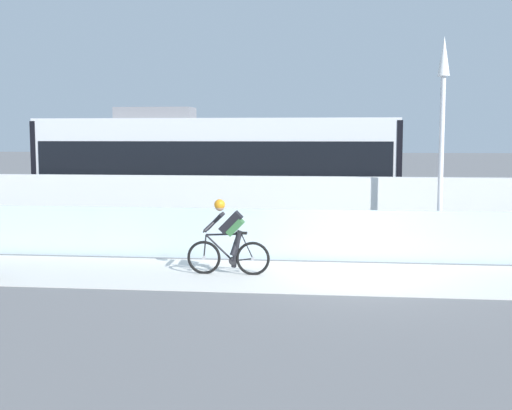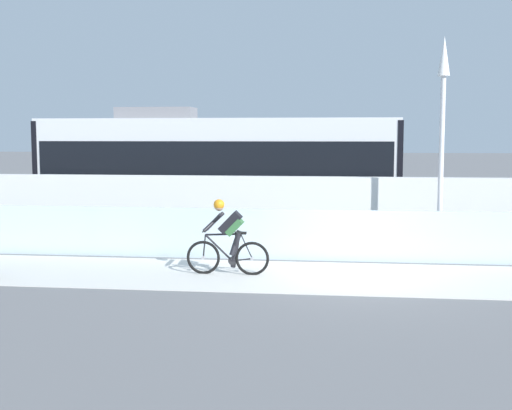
# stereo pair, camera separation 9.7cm
# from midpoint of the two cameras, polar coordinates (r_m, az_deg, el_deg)

# --- Properties ---
(ground_plane) EXTENTS (200.00, 200.00, 0.00)m
(ground_plane) POSITION_cam_midpoint_polar(r_m,az_deg,el_deg) (14.16, 8.68, -6.14)
(ground_plane) COLOR slate
(bike_path_deck) EXTENTS (32.00, 3.20, 0.01)m
(bike_path_deck) POSITION_cam_midpoint_polar(r_m,az_deg,el_deg) (14.16, 8.68, -6.12)
(bike_path_deck) COLOR silver
(bike_path_deck) RESTS_ON ground
(glass_parapet) EXTENTS (32.00, 0.05, 1.21)m
(glass_parapet) POSITION_cam_midpoint_polar(r_m,az_deg,el_deg) (15.87, 8.52, -2.61)
(glass_parapet) COLOR silver
(glass_parapet) RESTS_ON ground
(concrete_barrier_wall) EXTENTS (32.00, 0.36, 1.87)m
(concrete_barrier_wall) POSITION_cam_midpoint_polar(r_m,az_deg,el_deg) (17.61, 8.38, -0.68)
(concrete_barrier_wall) COLOR silver
(concrete_barrier_wall) RESTS_ON ground
(tram_rail_near) EXTENTS (32.00, 0.08, 0.01)m
(tram_rail_near) POSITION_cam_midpoint_polar(r_m,az_deg,el_deg) (20.19, 8.17, -2.50)
(tram_rail_near) COLOR #595654
(tram_rail_near) RESTS_ON ground
(tram_rail_far) EXTENTS (32.00, 0.08, 0.01)m
(tram_rail_far) POSITION_cam_midpoint_polar(r_m,az_deg,el_deg) (21.61, 8.09, -1.94)
(tram_rail_far) COLOR #595654
(tram_rail_far) RESTS_ON ground
(tram) EXTENTS (11.06, 2.54, 3.81)m
(tram) POSITION_cam_midpoint_polar(r_m,az_deg,el_deg) (21.04, -3.08, 3.06)
(tram) COLOR silver
(tram) RESTS_ON ground
(cyclist_on_bike) EXTENTS (1.77, 0.58, 1.61)m
(cyclist_on_bike) POSITION_cam_midpoint_polar(r_m,az_deg,el_deg) (14.19, -2.20, -2.84)
(cyclist_on_bike) COLOR black
(cyclist_on_bike) RESTS_ON ground
(lamp_post_antenna) EXTENTS (0.28, 0.28, 5.20)m
(lamp_post_antenna) POSITION_cam_midpoint_polar(r_m,az_deg,el_deg) (16.18, 15.70, 6.95)
(lamp_post_antenna) COLOR gray
(lamp_post_antenna) RESTS_ON ground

